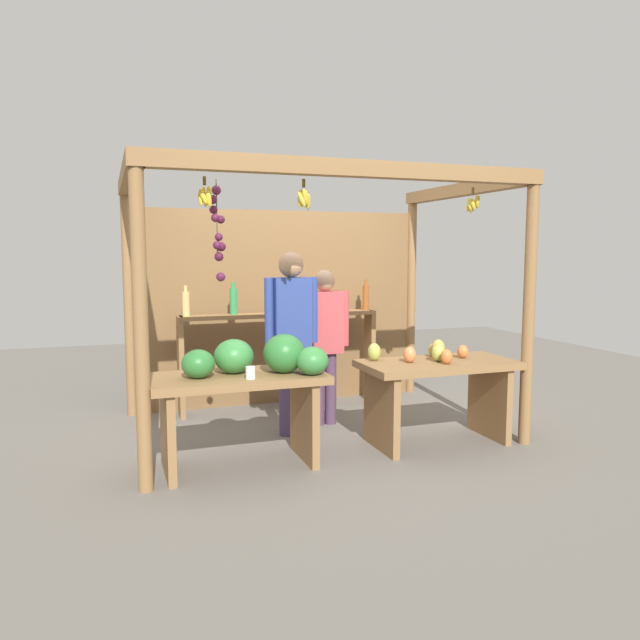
# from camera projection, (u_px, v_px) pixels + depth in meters

# --- Properties ---
(ground_plane) EXTENTS (12.00, 12.00, 0.00)m
(ground_plane) POSITION_uv_depth(u_px,v_px,m) (313.00, 428.00, 5.62)
(ground_plane) COLOR slate
(ground_plane) RESTS_ON ground
(market_stall) EXTENTS (3.22, 2.17, 2.28)m
(market_stall) POSITION_uv_depth(u_px,v_px,m) (296.00, 281.00, 5.91)
(market_stall) COLOR olive
(market_stall) RESTS_ON ground
(fruit_counter_left) EXTENTS (1.34, 0.68, 1.00)m
(fruit_counter_left) POSITION_uv_depth(u_px,v_px,m) (248.00, 381.00, 4.55)
(fruit_counter_left) COLOR olive
(fruit_counter_left) RESTS_ON ground
(fruit_counter_right) EXTENTS (1.30, 0.64, 0.87)m
(fruit_counter_right) POSITION_uv_depth(u_px,v_px,m) (436.00, 381.00, 5.12)
(fruit_counter_right) COLOR olive
(fruit_counter_right) RESTS_ON ground
(bottle_shelf_unit) EXTENTS (2.07, 0.22, 1.35)m
(bottle_shelf_unit) POSITION_uv_depth(u_px,v_px,m) (280.00, 333.00, 6.23)
(bottle_shelf_unit) COLOR olive
(bottle_shelf_unit) RESTS_ON ground
(vendor_man) EXTENTS (0.48, 0.22, 1.62)m
(vendor_man) POSITION_uv_depth(u_px,v_px,m) (291.00, 326.00, 5.31)
(vendor_man) COLOR #4C3B68
(vendor_man) RESTS_ON ground
(vendor_woman) EXTENTS (0.48, 0.20, 1.46)m
(vendor_woman) POSITION_uv_depth(u_px,v_px,m) (325.00, 334.00, 5.65)
(vendor_woman) COLOR #4E344D
(vendor_woman) RESTS_ON ground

